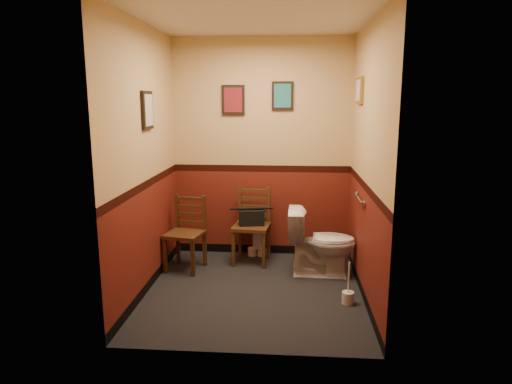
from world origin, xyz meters
TOP-DOWN VIEW (x-y plane):
  - floor at (0.00, 0.00)m, footprint 2.20×2.40m
  - ceiling at (0.00, 0.00)m, footprint 2.20×2.40m
  - wall_back at (0.00, 1.20)m, footprint 2.20×0.00m
  - wall_front at (0.00, -1.20)m, footprint 2.20×0.00m
  - wall_left at (-1.10, 0.00)m, footprint 0.00×2.40m
  - wall_right at (1.10, 0.00)m, footprint 0.00×2.40m
  - grab_bar at (1.07, 0.25)m, footprint 0.05×0.56m
  - framed_print_back_a at (-0.35, 1.18)m, footprint 0.28×0.04m
  - framed_print_back_b at (0.25, 1.18)m, footprint 0.26×0.04m
  - framed_print_left at (-1.08, 0.10)m, footprint 0.04×0.30m
  - framed_print_right at (1.08, 0.60)m, footprint 0.04×0.34m
  - toilet at (0.72, 0.51)m, footprint 0.78×0.45m
  - toilet_brush at (0.94, -0.23)m, footprint 0.12×0.12m
  - chair_left at (-0.84, 0.59)m, footprint 0.47×0.47m
  - chair_right at (-0.10, 0.88)m, footprint 0.47×0.47m
  - handbag at (-0.10, 0.84)m, footprint 0.32×0.19m
  - tp_stack at (-0.05, 1.08)m, footprint 0.24×0.15m

SIDE VIEW (x-z plane):
  - floor at x=0.00m, z-range 0.00..0.00m
  - toilet_brush at x=0.94m, z-range -0.14..0.28m
  - tp_stack at x=-0.05m, z-range -0.03..0.38m
  - toilet at x=0.72m, z-range 0.00..0.75m
  - chair_left at x=-0.84m, z-range 0.00..0.86m
  - chair_right at x=-0.10m, z-range 0.00..0.91m
  - handbag at x=-0.10m, z-range 0.46..0.68m
  - grab_bar at x=1.07m, z-range 0.92..0.98m
  - wall_back at x=0.00m, z-range 0.00..2.70m
  - wall_front at x=0.00m, z-range 0.00..2.70m
  - wall_left at x=-1.10m, z-range 0.00..2.70m
  - wall_right at x=1.10m, z-range 0.00..2.70m
  - framed_print_left at x=-1.08m, z-range 1.66..2.04m
  - framed_print_back_a at x=-0.35m, z-range 1.77..2.13m
  - framed_print_back_b at x=0.25m, z-range 1.83..2.17m
  - framed_print_right at x=1.08m, z-range 1.91..2.19m
  - ceiling at x=0.00m, z-range 2.70..2.70m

